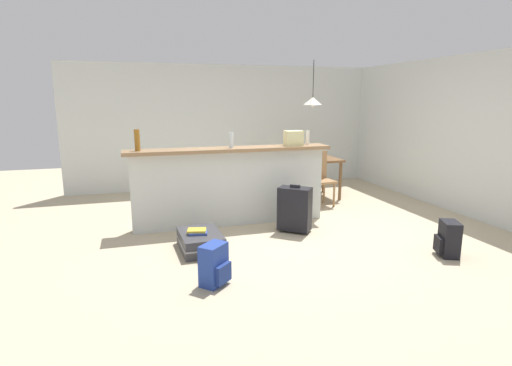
{
  "coord_description": "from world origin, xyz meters",
  "views": [
    {
      "loc": [
        -1.95,
        -5.24,
        1.82
      ],
      "look_at": [
        -0.29,
        0.27,
        0.62
      ],
      "focal_mm": 28.42,
      "sensor_mm": 36.0,
      "label": 1
    }
  ],
  "objects_px": {
    "bottle_clear": "(231,140)",
    "backpack_black": "(448,239)",
    "dining_table": "(308,164)",
    "dining_chair_near_partition": "(319,176)",
    "bottle_white": "(308,137)",
    "grocery_bag": "(294,138)",
    "suitcase_flat_charcoal": "(201,241)",
    "backpack_blue": "(214,265)",
    "suitcase_upright_black": "(295,209)",
    "book_stack": "(197,232)",
    "bottle_amber": "(137,140)",
    "dining_chair_far_side": "(296,166)",
    "pendant_lamp": "(313,101)"
  },
  "relations": [
    {
      "from": "grocery_bag",
      "to": "pendant_lamp",
      "type": "relative_size",
      "value": 0.31
    },
    {
      "from": "dining_table",
      "to": "dining_chair_near_partition",
      "type": "xyz_separation_m",
      "value": [
        -0.03,
        -0.53,
        -0.13
      ]
    },
    {
      "from": "bottle_clear",
      "to": "dining_table",
      "type": "height_order",
      "value": "bottle_clear"
    },
    {
      "from": "suitcase_flat_charcoal",
      "to": "dining_chair_near_partition",
      "type": "bearing_deg",
      "value": 34.25
    },
    {
      "from": "dining_table",
      "to": "backpack_black",
      "type": "bearing_deg",
      "value": -82.65
    },
    {
      "from": "dining_chair_far_side",
      "to": "suitcase_flat_charcoal",
      "type": "height_order",
      "value": "dining_chair_far_side"
    },
    {
      "from": "bottle_amber",
      "to": "bottle_white",
      "type": "height_order",
      "value": "bottle_amber"
    },
    {
      "from": "grocery_bag",
      "to": "pendant_lamp",
      "type": "bearing_deg",
      "value": 55.23
    },
    {
      "from": "bottle_white",
      "to": "grocery_bag",
      "type": "relative_size",
      "value": 0.81
    },
    {
      "from": "dining_chair_near_partition",
      "to": "book_stack",
      "type": "xyz_separation_m",
      "value": [
        -2.37,
        -1.61,
        -0.27
      ]
    },
    {
      "from": "bottle_amber",
      "to": "dining_chair_far_side",
      "type": "bearing_deg",
      "value": 30.44
    },
    {
      "from": "bottle_amber",
      "to": "bottle_white",
      "type": "xyz_separation_m",
      "value": [
        2.51,
        0.08,
        -0.04
      ]
    },
    {
      "from": "pendant_lamp",
      "to": "backpack_black",
      "type": "xyz_separation_m",
      "value": [
        0.34,
        -3.17,
        -1.58
      ]
    },
    {
      "from": "dining_chair_near_partition",
      "to": "bottle_clear",
      "type": "bearing_deg",
      "value": -158.04
    },
    {
      "from": "backpack_blue",
      "to": "suitcase_upright_black",
      "type": "relative_size",
      "value": 0.63
    },
    {
      "from": "bottle_white",
      "to": "pendant_lamp",
      "type": "height_order",
      "value": "pendant_lamp"
    },
    {
      "from": "bottle_clear",
      "to": "grocery_bag",
      "type": "bearing_deg",
      "value": 1.07
    },
    {
      "from": "bottle_clear",
      "to": "backpack_black",
      "type": "xyz_separation_m",
      "value": [
        2.15,
        -1.92,
        -1.05
      ]
    },
    {
      "from": "bottle_white",
      "to": "suitcase_upright_black",
      "type": "distance_m",
      "value": 1.24
    },
    {
      "from": "bottle_amber",
      "to": "dining_chair_far_side",
      "type": "height_order",
      "value": "bottle_amber"
    },
    {
      "from": "bottle_clear",
      "to": "backpack_black",
      "type": "height_order",
      "value": "bottle_clear"
    },
    {
      "from": "dining_chair_near_partition",
      "to": "suitcase_upright_black",
      "type": "bearing_deg",
      "value": -127.33
    },
    {
      "from": "backpack_blue",
      "to": "book_stack",
      "type": "height_order",
      "value": "backpack_blue"
    },
    {
      "from": "dining_table",
      "to": "dining_chair_near_partition",
      "type": "distance_m",
      "value": 0.55
    },
    {
      "from": "bottle_white",
      "to": "grocery_bag",
      "type": "distance_m",
      "value": 0.29
    },
    {
      "from": "bottle_clear",
      "to": "backpack_blue",
      "type": "relative_size",
      "value": 0.53
    },
    {
      "from": "bottle_clear",
      "to": "book_stack",
      "type": "distance_m",
      "value": 1.51
    },
    {
      "from": "bottle_white",
      "to": "dining_chair_near_partition",
      "type": "bearing_deg",
      "value": 49.56
    },
    {
      "from": "dining_chair_far_side",
      "to": "backpack_blue",
      "type": "relative_size",
      "value": 2.21
    },
    {
      "from": "suitcase_flat_charcoal",
      "to": "dining_chair_far_side",
      "type": "bearing_deg",
      "value": 49.03
    },
    {
      "from": "dining_chair_near_partition",
      "to": "backpack_blue",
      "type": "relative_size",
      "value": 2.21
    },
    {
      "from": "dining_table",
      "to": "suitcase_flat_charcoal",
      "type": "height_order",
      "value": "dining_table"
    },
    {
      "from": "dining_table",
      "to": "suitcase_flat_charcoal",
      "type": "bearing_deg",
      "value": -138.04
    },
    {
      "from": "dining_chair_near_partition",
      "to": "grocery_bag",
      "type": "bearing_deg",
      "value": -138.45
    },
    {
      "from": "bottle_amber",
      "to": "pendant_lamp",
      "type": "relative_size",
      "value": 0.35
    },
    {
      "from": "dining_chair_near_partition",
      "to": "backpack_black",
      "type": "distance_m",
      "value": 2.67
    },
    {
      "from": "bottle_amber",
      "to": "backpack_black",
      "type": "xyz_separation_m",
      "value": [
        3.43,
        -1.96,
        -1.08
      ]
    },
    {
      "from": "suitcase_flat_charcoal",
      "to": "backpack_blue",
      "type": "bearing_deg",
      "value": -90.93
    },
    {
      "from": "dining_chair_near_partition",
      "to": "bottle_white",
      "type": "bearing_deg",
      "value": -130.44
    },
    {
      "from": "dining_chair_far_side",
      "to": "suitcase_upright_black",
      "type": "bearing_deg",
      "value": -112.39
    },
    {
      "from": "suitcase_upright_black",
      "to": "book_stack",
      "type": "bearing_deg",
      "value": -166.03
    },
    {
      "from": "grocery_bag",
      "to": "dining_table",
      "type": "distance_m",
      "value": 1.56
    },
    {
      "from": "bottle_clear",
      "to": "book_stack",
      "type": "height_order",
      "value": "bottle_clear"
    },
    {
      "from": "suitcase_flat_charcoal",
      "to": "backpack_black",
      "type": "bearing_deg",
      "value": -20.38
    },
    {
      "from": "bottle_amber",
      "to": "bottle_clear",
      "type": "height_order",
      "value": "bottle_amber"
    },
    {
      "from": "dining_chair_far_side",
      "to": "suitcase_flat_charcoal",
      "type": "distance_m",
      "value": 3.6
    },
    {
      "from": "grocery_bag",
      "to": "dining_chair_near_partition",
      "type": "height_order",
      "value": "grocery_bag"
    },
    {
      "from": "dining_chair_far_side",
      "to": "book_stack",
      "type": "relative_size",
      "value": 3.57
    },
    {
      "from": "backpack_blue",
      "to": "bottle_clear",
      "type": "bearing_deg",
      "value": 71.51
    },
    {
      "from": "suitcase_flat_charcoal",
      "to": "bottle_white",
      "type": "bearing_deg",
      "value": 28.8
    }
  ]
}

